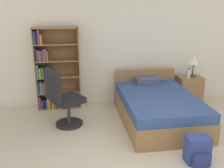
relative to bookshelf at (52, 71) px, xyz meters
The scene contains 8 objects.
wall_back 1.68m from the bookshelf, ahead, with size 9.00×0.06×2.60m.
bookshelf is the anchor object (origin of this frame).
bed 2.24m from the bookshelf, 25.46° to the right, with size 1.32×1.98×0.78m.
office_chair 1.00m from the bookshelf, 76.01° to the right, with size 0.72×0.69×1.07m.
nightstand 3.02m from the bookshelf, ahead, with size 0.52×0.43×0.59m.
table_lamp 3.04m from the bookshelf, ahead, with size 0.22×0.22×0.46m.
water_bottle 2.90m from the bookshelf, ahead, with size 0.07×0.07×0.22m.
backpack_blue 3.19m from the bookshelf, 47.91° to the right, with size 0.32×0.27×0.39m.
Camera 1 is at (-1.13, -2.08, 2.10)m, focal length 40.00 mm.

